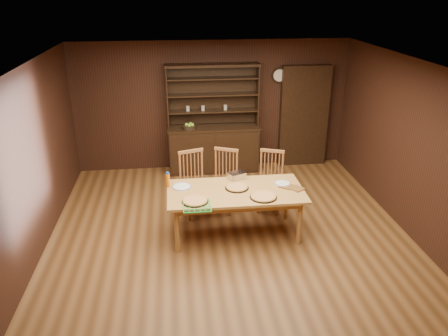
{
  "coord_description": "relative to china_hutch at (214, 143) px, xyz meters",
  "views": [
    {
      "loc": [
        -0.76,
        -5.6,
        3.6
      ],
      "look_at": [
        -0.06,
        0.4,
        1.03
      ],
      "focal_mm": 35.0,
      "sensor_mm": 36.0,
      "label": 1
    }
  ],
  "objects": [
    {
      "name": "pizza_right",
      "position": [
        0.45,
        -2.84,
        0.17
      ],
      "size": [
        0.4,
        0.4,
        0.04
      ],
      "color": "black",
      "rests_on": "dining_table"
    },
    {
      "name": "pot_holder_b",
      "position": [
        0.88,
        -2.53,
        0.16
      ],
      "size": [
        0.28,
        0.28,
        0.01
      ],
      "primitive_type": "cube",
      "rotation": [
        0.0,
        0.0,
        -0.66
      ],
      "color": "#B31B14",
      "rests_on": "dining_table"
    },
    {
      "name": "pizza_center",
      "position": [
        0.12,
        -2.49,
        0.17
      ],
      "size": [
        0.36,
        0.36,
        0.04
      ],
      "color": "black",
      "rests_on": "dining_table"
    },
    {
      "name": "plate_left",
      "position": [
        -0.71,
        -2.36,
        0.16
      ],
      "size": [
        0.28,
        0.28,
        0.02
      ],
      "color": "silver",
      "rests_on": "dining_table"
    },
    {
      "name": "chair_left",
      "position": [
        -0.5,
        -1.78,
        -0.01
      ],
      "size": [
        0.56,
        0.54,
        1.09
      ],
      "rotation": [
        0.0,
        0.0,
        0.3
      ],
      "color": "#A16337",
      "rests_on": "floor"
    },
    {
      "name": "pot_holder_a",
      "position": [
        1.01,
        -2.62,
        0.16
      ],
      "size": [
        0.26,
        0.26,
        0.01
      ],
      "primitive_type": "cube",
      "rotation": [
        0.0,
        0.0,
        0.59
      ],
      "color": "#B31B14",
      "rests_on": "dining_table"
    },
    {
      "name": "fruit_bowl",
      "position": [
        -0.49,
        -0.07,
        0.39
      ],
      "size": [
        0.27,
        0.27,
        0.12
      ],
      "color": "black",
      "rests_on": "china_hutch"
    },
    {
      "name": "chair_right",
      "position": [
        0.79,
        -1.79,
        -0.04
      ],
      "size": [
        0.55,
        0.54,
        1.04
      ],
      "rotation": [
        0.0,
        0.0,
        -0.37
      ],
      "color": "#A16337",
      "rests_on": "floor"
    },
    {
      "name": "china_hutch",
      "position": [
        0.0,
        0.0,
        0.0
      ],
      "size": [
        1.84,
        0.52,
        2.17
      ],
      "color": "black",
      "rests_on": "floor"
    },
    {
      "name": "wall_clock",
      "position": [
        1.35,
        0.2,
        1.3
      ],
      "size": [
        0.3,
        0.05,
        0.3
      ],
      "color": "black",
      "rests_on": "room_shell"
    },
    {
      "name": "floor",
      "position": [
        0.0,
        -2.75,
        -0.6
      ],
      "size": [
        6.0,
        6.0,
        0.0
      ],
      "primitive_type": "plane",
      "color": "brown",
      "rests_on": "ground"
    },
    {
      "name": "room_shell",
      "position": [
        0.0,
        -2.75,
        0.98
      ],
      "size": [
        6.0,
        6.0,
        6.0
      ],
      "color": "white",
      "rests_on": "floor"
    },
    {
      "name": "pizza_left",
      "position": [
        -0.53,
        -2.87,
        0.17
      ],
      "size": [
        0.38,
        0.38,
        0.04
      ],
      "color": "black",
      "rests_on": "dining_table"
    },
    {
      "name": "dining_table",
      "position": [
        0.09,
        -2.57,
        0.08
      ],
      "size": [
        2.03,
        1.02,
        0.75
      ],
      "color": "#BB8341",
      "rests_on": "floor"
    },
    {
      "name": "doorway",
      "position": [
        1.9,
        0.15,
        0.45
      ],
      "size": [
        1.0,
        0.18,
        2.1
      ],
      "primitive_type": "cube",
      "color": "black",
      "rests_on": "floor"
    },
    {
      "name": "foil_dish",
      "position": [
        0.16,
        -2.14,
        0.21
      ],
      "size": [
        0.3,
        0.27,
        0.1
      ],
      "primitive_type": "cube",
      "rotation": [
        0.0,
        0.0,
        0.41
      ],
      "color": "white",
      "rests_on": "dining_table"
    },
    {
      "name": "chair_center",
      "position": [
        0.03,
        -1.69,
        -0.03
      ],
      "size": [
        0.57,
        0.56,
        1.07
      ],
      "rotation": [
        0.0,
        0.0,
        -0.42
      ],
      "color": "#A16337",
      "rests_on": "floor"
    },
    {
      "name": "cooling_rack",
      "position": [
        -0.52,
        -3.0,
        0.16
      ],
      "size": [
        0.48,
        0.48,
        0.02
      ],
      "primitive_type": null,
      "rotation": [
        0.0,
        0.0,
        0.35
      ],
      "color": "green",
      "rests_on": "dining_table"
    },
    {
      "name": "plate_right",
      "position": [
        0.84,
        -2.42,
        0.16
      ],
      "size": [
        0.24,
        0.24,
        0.02
      ],
      "color": "silver",
      "rests_on": "dining_table"
    },
    {
      "name": "juice_bottle",
      "position": [
        -0.91,
        -2.32,
        0.27
      ],
      "size": [
        0.06,
        0.06,
        0.24
      ],
      "color": "orange",
      "rests_on": "dining_table"
    }
  ]
}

